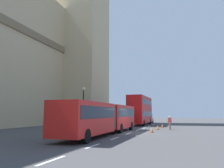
% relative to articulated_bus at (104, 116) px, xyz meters
% --- Properties ---
extents(ground_plane, '(160.00, 160.00, 0.00)m').
position_rel_articulated_bus_xyz_m(ground_plane, '(3.01, -1.99, -1.74)').
color(ground_plane, '#424244').
extents(lane_centre_marking, '(34.40, 0.16, 0.01)m').
position_rel_articulated_bus_xyz_m(lane_centre_marking, '(4.13, -1.99, -1.74)').
color(lane_centre_marking, silver).
rests_on(lane_centre_marking, ground_plane).
extents(articulated_bus, '(15.97, 2.54, 2.90)m').
position_rel_articulated_bus_xyz_m(articulated_bus, '(0.00, 0.00, 0.00)').
color(articulated_bus, red).
rests_on(articulated_bus, ground_plane).
extents(double_decker_bus, '(10.64, 2.54, 4.90)m').
position_rel_articulated_bus_xyz_m(double_decker_bus, '(18.65, 0.00, 0.97)').
color(double_decker_bus, red).
rests_on(double_decker_bus, ground_plane).
extents(sedan_lead, '(4.40, 1.86, 1.85)m').
position_rel_articulated_bus_xyz_m(sedan_lead, '(27.43, 0.12, -0.83)').
color(sedan_lead, '#B7B7BC').
rests_on(sedan_lead, ground_plane).
extents(traffic_cone_west, '(0.36, 0.36, 0.58)m').
position_rel_articulated_bus_xyz_m(traffic_cone_west, '(3.84, -4.06, -1.46)').
color(traffic_cone_west, black).
rests_on(traffic_cone_west, ground_plane).
extents(traffic_cone_middle, '(0.36, 0.36, 0.58)m').
position_rel_articulated_bus_xyz_m(traffic_cone_middle, '(8.24, -4.16, -1.46)').
color(traffic_cone_middle, black).
rests_on(traffic_cone_middle, ground_plane).
extents(traffic_cone_east, '(0.36, 0.36, 0.58)m').
position_rel_articulated_bus_xyz_m(traffic_cone_east, '(12.31, -4.33, -1.46)').
color(traffic_cone_east, black).
rests_on(traffic_cone_east, ground_plane).
extents(street_lamp, '(0.44, 0.44, 5.27)m').
position_rel_articulated_bus_xyz_m(street_lamp, '(4.94, 4.51, 1.31)').
color(street_lamp, black).
rests_on(street_lamp, ground_plane).
extents(pedestrian_near_cones, '(0.36, 0.44, 1.69)m').
position_rel_articulated_bus_xyz_m(pedestrian_near_cones, '(8.49, -5.63, -0.83)').
color(pedestrian_near_cones, '#726651').
rests_on(pedestrian_near_cones, ground_plane).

